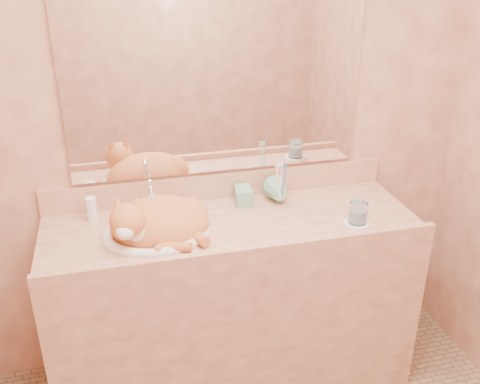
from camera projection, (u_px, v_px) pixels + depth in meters
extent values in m
cube|color=#9B5D46|center=(217.00, 114.00, 2.36)|extent=(2.40, 0.02, 2.50)
cube|color=white|center=(217.00, 84.00, 2.29)|extent=(1.30, 0.02, 0.80)
imported|color=#6DAF8C|center=(245.00, 191.00, 2.38)|extent=(0.08, 0.08, 0.16)
imported|color=#6DAF8C|center=(281.00, 196.00, 2.41)|extent=(0.11, 0.11, 0.10)
cylinder|color=white|center=(357.00, 223.00, 2.27)|extent=(0.12, 0.12, 0.01)
cylinder|color=silver|center=(358.00, 213.00, 2.25)|extent=(0.08, 0.08, 0.09)
cylinder|color=white|center=(92.00, 209.00, 2.28)|extent=(0.04, 0.04, 0.11)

